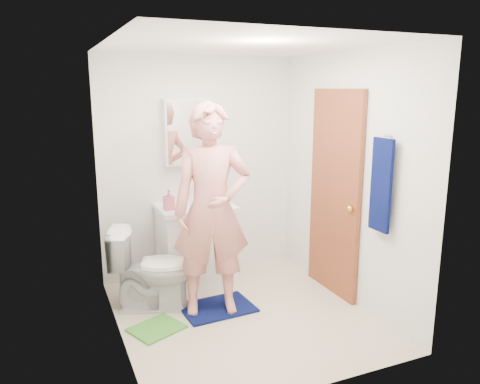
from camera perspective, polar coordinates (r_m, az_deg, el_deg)
name	(u,v)px	position (r m, az deg, el deg)	size (l,w,h in m)	color
floor	(243,315)	(4.49, 0.33, -14.80)	(2.20, 2.40, 0.02)	beige
ceiling	(243,44)	(4.01, 0.38, 17.64)	(2.20, 2.40, 0.02)	white
wall_back	(199,167)	(5.19, -5.00, 3.02)	(2.20, 0.02, 2.40)	silver
wall_front	(318,224)	(3.05, 9.51, -3.90)	(2.20, 0.02, 2.40)	silver
wall_left	(113,200)	(3.79, -15.23, -0.93)	(0.02, 2.40, 2.40)	silver
wall_right	(348,179)	(4.63, 13.05, 1.59)	(0.02, 2.40, 2.40)	silver
vanity_cabinet	(196,246)	(5.07, -5.39, -6.55)	(0.75, 0.55, 0.80)	white
countertop	(195,207)	(4.95, -5.49, -1.89)	(0.79, 0.59, 0.05)	white
sink_basin	(195,206)	(4.95, -5.49, -1.72)	(0.40, 0.40, 0.03)	white
faucet	(190,196)	(5.10, -6.13, -0.50)	(0.03, 0.03, 0.12)	silver
medicine_cabinet	(187,132)	(5.03, -6.47, 7.28)	(0.50, 0.12, 0.70)	white
mirror_panel	(189,132)	(4.97, -6.26, 7.23)	(0.46, 0.01, 0.66)	white
door	(335,194)	(4.76, 11.45, -0.20)	(0.05, 0.80, 2.05)	#A14D2C
door_knob	(350,209)	(4.50, 13.29, -2.00)	(0.07, 0.07, 0.07)	gold
towel	(381,185)	(4.13, 16.83, 0.79)	(0.03, 0.24, 0.80)	#071047
towel_hook	(388,135)	(4.10, 17.63, 6.59)	(0.02, 0.02, 0.06)	silver
toilet	(153,268)	(4.54, -10.60, -9.13)	(0.44, 0.77, 0.79)	white
bath_mat	(217,308)	(4.59, -2.76, -13.91)	(0.66, 0.47, 0.02)	#071047
green_rug	(157,328)	(4.30, -10.13, -16.04)	(0.42, 0.35, 0.02)	green
soap_dispenser	(169,200)	(4.77, -8.68, -0.95)	(0.09, 0.09, 0.21)	#C95E72
toothbrush_cup	(218,195)	(5.14, -2.74, -0.42)	(0.14, 0.14, 0.11)	#954493
man	(212,210)	(4.20, -3.46, -2.23)	(0.70, 0.46, 1.92)	#DF867D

